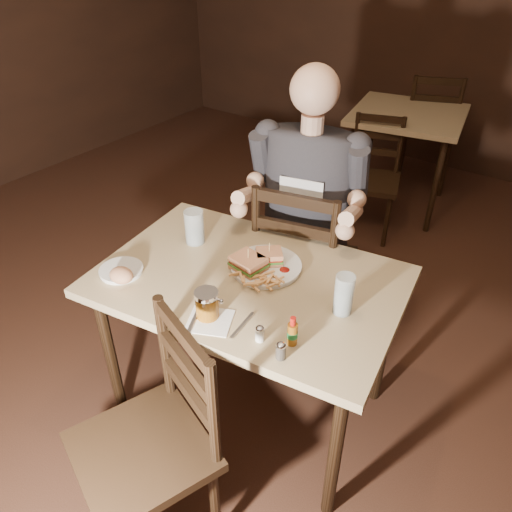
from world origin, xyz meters
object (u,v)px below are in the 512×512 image
Objects in this scene: chair_far at (304,262)px; bg_chair_far at (427,129)px; diner at (307,177)px; bg_table at (407,124)px; dinner_plate at (266,267)px; main_table at (249,293)px; hot_sauce at (293,331)px; bg_chair_near at (371,181)px; glass_left at (194,227)px; side_plate at (121,271)px; chair_near at (142,451)px; glass_right at (344,294)px; syrup_dispenser at (207,304)px.

chair_far reaches higher than bg_chair_far.
bg_table is at bearing 82.72° from diner.
dinner_plate is at bearing -93.76° from diner.
hot_sauce is (0.34, -0.21, 0.14)m from main_table.
glass_left is (-0.10, -1.72, 0.43)m from bg_chair_near.
hot_sauce is at bearing -75.07° from diner.
hot_sauce is (0.32, -0.31, 0.05)m from dinner_plate.
side_plate is at bearing -94.14° from bg_table.
side_plate is at bearing 64.06° from bg_chair_far.
hot_sauce is at bearing 4.65° from side_plate.
bg_chair_far reaches higher than bg_chair_near.
dinner_plate is at bearing 38.48° from side_plate.
chair_far is 0.56m from dinner_plate.
hot_sauce is (0.40, -0.73, -0.17)m from diner.
chair_far reaches higher than chair_near.
bg_chair_far reaches higher than main_table.
hot_sauce is (-0.06, -0.25, -0.02)m from glass_right.
glass_left is 0.37m from side_plate.
bg_table is 2.28m from glass_left.
bg_chair_far is 5.92× the size of glass_right.
main_table is 0.44m from glass_right.
bg_chair_far reaches higher than chair_near.
chair_far is 3.45× the size of dinner_plate.
syrup_dispenser is (0.08, -0.84, 0.33)m from chair_far.
bg_table is at bearing 96.25° from main_table.
bg_chair_far is at bearing 71.38° from bg_chair_near.
bg_chair_near is (-0.26, 1.79, -0.27)m from main_table.
bg_chair_near is at bearing 89.26° from syrup_dispenser.
chair_near is 3.26× the size of dinner_plate.
bg_table is 1.80m from chair_far.
side_plate is (-0.50, 0.41, 0.31)m from chair_near.
dinner_plate is at bearing 86.64° from chair_far.
side_plate is at bearing -113.85° from bg_chair_near.
glass_left is at bearing -92.48° from bg_table.
bg_chair_near is at bearing 117.34° from chair_near.
hot_sauce is (0.60, -2.01, 0.41)m from bg_chair_near.
main_table is at bearing -174.85° from glass_right.
chair_near is (0.05, -0.69, -0.22)m from main_table.
syrup_dispenser reaches higher than dinner_plate.
diner reaches higher than glass_right.
side_plate is at bearing -141.52° from dinner_plate.
main_table is 11.31× the size of hot_sauce.
bg_chair_far is (-0.19, 2.33, -0.02)m from chair_far.
chair_far is 1.25m from bg_chair_near.
chair_near reaches higher than glass_right.
chair_far is 0.97m from side_plate.
dinner_plate is 2.55× the size of syrup_dispenser.
main_table is 1.41× the size of chair_near.
chair_far reaches higher than side_plate.
glass_left is at bearing 176.96° from glass_right.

